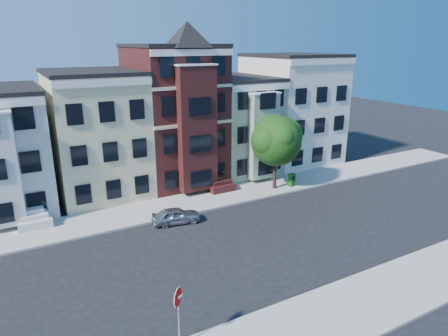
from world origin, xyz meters
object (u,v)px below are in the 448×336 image
newspaper_box (292,180)px  street_tree (276,144)px  parked_car (176,216)px  stop_sign (178,314)px

newspaper_box → street_tree: bearing=157.4°
parked_car → newspaper_box: (11.86, 1.88, 0.13)m
street_tree → parked_car: street_tree is taller
street_tree → stop_sign: bearing=-137.3°
street_tree → parked_car: size_ratio=2.30×
newspaper_box → stop_sign: (-16.48, -13.38, 1.02)m
street_tree → stop_sign: 20.29m
parked_car → newspaper_box: newspaper_box is taller
parked_car → newspaper_box: size_ratio=3.03×
stop_sign → newspaper_box: bearing=15.1°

